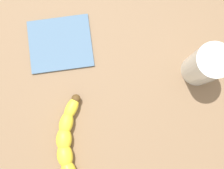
# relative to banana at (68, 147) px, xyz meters

# --- Properties ---
(wooden_tabletop) EXTENTS (1.20, 1.20, 0.03)m
(wooden_tabletop) POSITION_rel_banana_xyz_m (0.05, 0.16, -0.03)
(wooden_tabletop) COLOR brown
(wooden_tabletop) RESTS_ON ground
(banana) EXTENTS (0.13, 0.21, 0.04)m
(banana) POSITION_rel_banana_xyz_m (0.00, 0.00, 0.00)
(banana) COLOR yellow
(banana) RESTS_ON wooden_tabletop
(smoothie_glass) EXTENTS (0.07, 0.07, 0.11)m
(smoothie_glass) POSITION_rel_banana_xyz_m (0.21, 0.28, 0.04)
(smoothie_glass) COLOR silver
(smoothie_glass) RESTS_ON wooden_tabletop
(folded_napkin) EXTENTS (0.19, 0.19, 0.01)m
(folded_napkin) POSITION_rel_banana_xyz_m (-0.12, 0.21, -0.01)
(folded_napkin) COLOR slate
(folded_napkin) RESTS_ON wooden_tabletop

